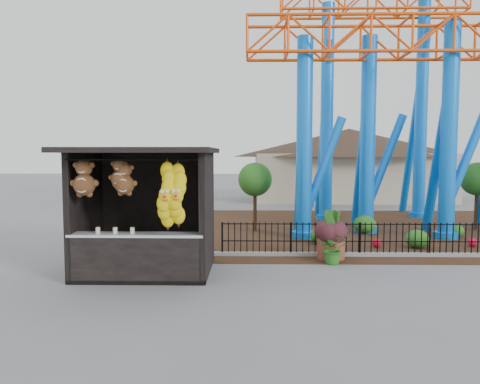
{
  "coord_description": "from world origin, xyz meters",
  "views": [
    {
      "loc": [
        -0.39,
        -10.44,
        2.97
      ],
      "look_at": [
        -0.65,
        1.5,
        2.0
      ],
      "focal_mm": 35.0,
      "sensor_mm": 36.0,
      "label": 1
    }
  ],
  "objects_px": {
    "prize_booth": "(144,213)",
    "roller_coaster": "(392,65)",
    "potted_plant": "(333,249)",
    "terracotta_planter": "(331,247)"
  },
  "relations": [
    {
      "from": "potted_plant",
      "to": "prize_booth",
      "type": "bearing_deg",
      "value": -179.14
    },
    {
      "from": "prize_booth",
      "to": "roller_coaster",
      "type": "relative_size",
      "value": 0.32
    },
    {
      "from": "roller_coaster",
      "to": "potted_plant",
      "type": "xyz_separation_m",
      "value": [
        -3.25,
        -6.14,
        -6.03
      ]
    },
    {
      "from": "roller_coaster",
      "to": "potted_plant",
      "type": "relative_size",
      "value": 13.18
    },
    {
      "from": "prize_booth",
      "to": "potted_plant",
      "type": "xyz_separation_m",
      "value": [
        4.86,
        1.19,
        -1.12
      ]
    },
    {
      "from": "terracotta_planter",
      "to": "potted_plant",
      "type": "bearing_deg",
      "value": -93.37
    },
    {
      "from": "roller_coaster",
      "to": "potted_plant",
      "type": "distance_m",
      "value": 9.19
    },
    {
      "from": "prize_booth",
      "to": "roller_coaster",
      "type": "bearing_deg",
      "value": 42.12
    },
    {
      "from": "roller_coaster",
      "to": "prize_booth",
      "type": "bearing_deg",
      "value": -137.88
    },
    {
      "from": "prize_booth",
      "to": "roller_coaster",
      "type": "height_order",
      "value": "roller_coaster"
    }
  ]
}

